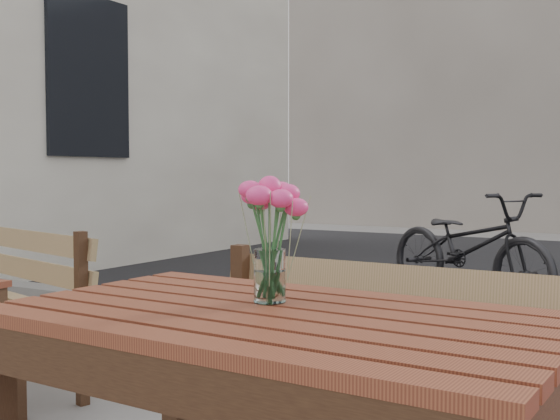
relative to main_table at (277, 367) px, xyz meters
The scene contains 5 objects.
main_table is the anchor object (origin of this frame).
main_bench 0.66m from the main_table, 85.24° to the left, with size 1.42×0.44×0.88m.
main_vase 0.35m from the main_table, 129.58° to the left, with size 0.17×0.17×0.31m.
second_bench 2.56m from the main_table, 154.96° to the left, with size 1.44×0.74×0.86m.
bicycle 4.70m from the main_table, 100.25° to the left, with size 0.64×1.83×0.96m, color black.
Camera 1 is at (0.87, -1.21, 1.12)m, focal length 45.00 mm.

